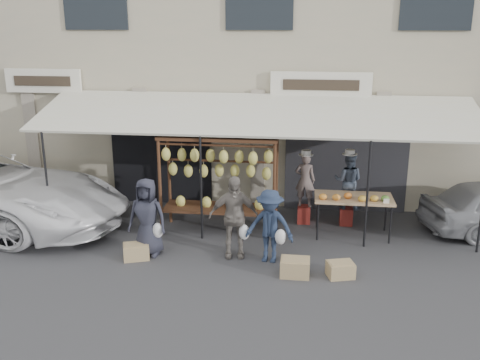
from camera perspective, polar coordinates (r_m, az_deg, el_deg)
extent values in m
plane|color=#2D2D30|center=(10.71, 0.05, -8.85)|extent=(90.00, 90.00, 0.00)
cube|color=#A29B83|center=(16.18, 3.03, 12.64)|extent=(24.00, 6.00, 7.00)
cube|color=#232328|center=(13.52, 11.23, 1.90)|extent=(3.00, 0.10, 2.50)
cube|color=black|center=(13.99, -8.36, 2.53)|extent=(2.60, 0.10, 2.50)
cube|color=silver|center=(13.08, 8.61, 10.02)|extent=(2.40, 0.10, 0.60)
cube|color=silver|center=(14.71, -20.25, 9.91)|extent=(2.00, 0.10, 0.60)
cube|color=beige|center=(12.13, 1.44, 7.07)|extent=(10.00, 2.34, 0.63)
cylinder|color=black|center=(12.66, -19.90, -0.27)|extent=(0.05, 0.05, 2.30)
cylinder|color=black|center=(11.51, -4.17, -0.92)|extent=(0.05, 0.05, 2.30)
cylinder|color=black|center=(11.36, 13.42, -1.57)|extent=(0.05, 0.05, 2.30)
cylinder|color=#301C0F|center=(11.82, -8.52, -0.85)|extent=(0.07, 0.07, 2.20)
cylinder|color=#301C0F|center=(11.41, 3.66, -1.33)|extent=(0.07, 0.07, 2.20)
cylinder|color=#301C0F|center=(12.55, -7.55, 0.23)|extent=(0.07, 0.07, 2.20)
cylinder|color=#301C0F|center=(12.17, 3.91, -0.18)|extent=(0.07, 0.07, 2.20)
cube|color=#301C0F|center=(11.65, -2.27, 4.67)|extent=(2.60, 0.90, 0.07)
cylinder|color=#301C0F|center=(11.34, -2.56, 3.71)|extent=(2.50, 0.05, 0.05)
cylinder|color=#301C0F|center=(12.01, -1.99, 4.45)|extent=(2.50, 0.05, 0.05)
cylinder|color=#301C0F|center=(11.77, -2.24, 2.05)|extent=(2.50, 0.05, 0.05)
cube|color=#301C0F|center=(12.09, -2.19, -3.01)|extent=(2.50, 0.80, 0.05)
ellipsoid|color=#EBE068|center=(11.62, -7.90, 2.74)|extent=(0.20, 0.18, 0.30)
ellipsoid|color=#EBE068|center=(11.70, -6.22, 2.70)|extent=(0.20, 0.18, 0.30)
ellipsoid|color=#EBE068|center=(11.48, -4.87, 2.65)|extent=(0.20, 0.18, 0.30)
ellipsoid|color=#EBE068|center=(11.57, -3.18, 2.62)|extent=(0.20, 0.18, 0.30)
ellipsoid|color=#EBE068|center=(11.37, -1.76, 2.49)|extent=(0.20, 0.18, 0.30)
ellipsoid|color=#EBE068|center=(11.48, -0.09, 2.47)|extent=(0.20, 0.18, 0.30)
ellipsoid|color=#EBE068|center=(11.29, 1.39, 2.33)|extent=(0.20, 0.18, 0.30)
ellipsoid|color=#EBE068|center=(11.41, 3.04, 2.52)|extent=(0.20, 0.18, 0.30)
ellipsoid|color=#EBE068|center=(12.04, -7.17, 1.18)|extent=(0.20, 0.18, 0.30)
ellipsoid|color=#EBE068|center=(11.97, -5.54, 0.97)|extent=(0.20, 0.18, 0.30)
ellipsoid|color=#EBE068|center=(11.90, -3.89, 0.97)|extent=(0.20, 0.18, 0.30)
ellipsoid|color=#EBE068|center=(11.83, -2.23, 1.04)|extent=(0.20, 0.18, 0.30)
ellipsoid|color=#EBE068|center=(11.78, -0.55, 0.99)|extent=(0.20, 0.18, 0.30)
ellipsoid|color=#EBE068|center=(11.73, 1.14, 0.98)|extent=(0.20, 0.18, 0.30)
ellipsoid|color=#EBE068|center=(11.72, 2.84, 0.69)|extent=(0.20, 0.18, 0.30)
cube|color=tan|center=(12.00, 12.03, -1.89)|extent=(1.70, 0.90, 0.05)
cylinder|color=black|center=(11.76, 8.29, -4.41)|extent=(0.04, 0.04, 0.85)
cylinder|color=black|center=(11.90, 15.74, -4.63)|extent=(0.04, 0.04, 0.85)
cylinder|color=black|center=(12.45, 8.25, -3.20)|extent=(0.04, 0.04, 0.85)
cylinder|color=black|center=(12.58, 15.28, -3.42)|extent=(0.04, 0.04, 0.85)
ellipsoid|color=orange|center=(11.66, 8.84, -1.76)|extent=(0.18, 0.14, 0.14)
ellipsoid|color=orange|center=(11.67, 10.24, -1.82)|extent=(0.18, 0.14, 0.14)
ellipsoid|color=orange|center=(11.83, 11.44, -1.64)|extent=(0.18, 0.14, 0.14)
ellipsoid|color=gold|center=(11.70, 12.89, -1.93)|extent=(0.18, 0.14, 0.14)
ellipsoid|color=gold|center=(11.77, 14.12, -1.91)|extent=(0.18, 0.14, 0.14)
ellipsoid|color=#598C33|center=(11.82, 15.22, -1.91)|extent=(0.18, 0.14, 0.14)
imported|color=#6F5F5B|center=(12.51, 6.96, 0.00)|extent=(0.50, 0.36, 1.28)
imported|color=#3E485A|center=(12.54, 11.47, -0.09)|extent=(0.72, 0.61, 1.33)
imported|color=#252632|center=(10.97, -9.87, -3.92)|extent=(0.82, 0.56, 1.61)
imported|color=slate|center=(10.71, -0.69, -3.94)|extent=(1.05, 0.56, 1.70)
imported|color=#202C44|center=(10.53, 3.18, -4.94)|extent=(1.04, 0.70, 1.49)
cube|color=maroon|center=(12.78, 6.82, -3.65)|extent=(0.34, 0.34, 0.42)
cube|color=maroon|center=(12.81, 11.25, -3.81)|extent=(0.38, 0.38, 0.41)
cube|color=tan|center=(10.22, 5.89, -9.25)|extent=(0.55, 0.42, 0.33)
cube|color=tan|center=(10.30, 10.66, -9.38)|extent=(0.56, 0.48, 0.29)
cube|color=tan|center=(11.05, -11.01, -7.49)|extent=(0.60, 0.53, 0.30)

